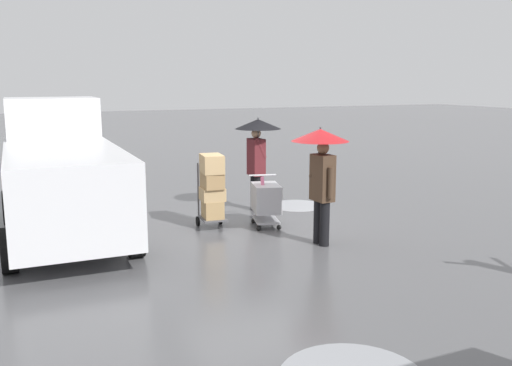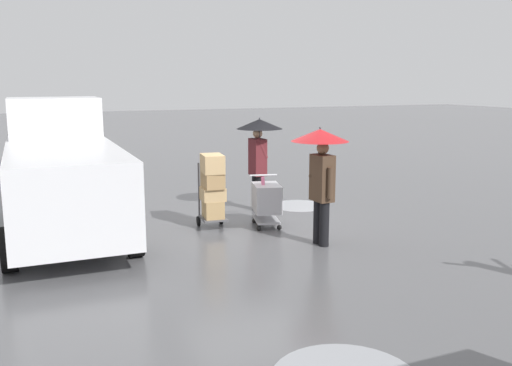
{
  "view_description": "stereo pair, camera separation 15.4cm",
  "coord_description": "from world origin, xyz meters",
  "px_view_note": "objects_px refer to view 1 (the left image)",
  "views": [
    {
      "loc": [
        4.28,
        10.03,
        2.97
      ],
      "look_at": [
        0.13,
        0.58,
        1.05
      ],
      "focal_mm": 38.93,
      "sensor_mm": 36.0,
      "label": 1
    },
    {
      "loc": [
        4.14,
        10.09,
        2.97
      ],
      "look_at": [
        0.13,
        0.58,
        1.05
      ],
      "focal_mm": 38.93,
      "sensor_mm": 36.0,
      "label": 2
    }
  ],
  "objects_px": {
    "cargo_van_parked_right": "(62,176)",
    "pedestrian_pink_side": "(321,158)",
    "shopping_cart_vendor": "(266,199)",
    "hand_dolly_boxes": "(212,186)",
    "pedestrian_black_side": "(257,142)"
  },
  "relations": [
    {
      "from": "hand_dolly_boxes",
      "to": "pedestrian_pink_side",
      "type": "relative_size",
      "value": 0.7
    },
    {
      "from": "cargo_van_parked_right",
      "to": "pedestrian_pink_side",
      "type": "distance_m",
      "value": 4.92
    },
    {
      "from": "pedestrian_pink_side",
      "to": "hand_dolly_boxes",
      "type": "bearing_deg",
      "value": -50.8
    },
    {
      "from": "cargo_van_parked_right",
      "to": "shopping_cart_vendor",
      "type": "xyz_separation_m",
      "value": [
        -3.85,
        0.95,
        -0.61
      ]
    },
    {
      "from": "shopping_cart_vendor",
      "to": "pedestrian_pink_side",
      "type": "height_order",
      "value": "pedestrian_pink_side"
    },
    {
      "from": "shopping_cart_vendor",
      "to": "pedestrian_pink_side",
      "type": "xyz_separation_m",
      "value": [
        -0.39,
        1.5,
        1.02
      ]
    },
    {
      "from": "hand_dolly_boxes",
      "to": "pedestrian_pink_side",
      "type": "xyz_separation_m",
      "value": [
        -1.45,
        1.78,
        0.71
      ]
    },
    {
      "from": "hand_dolly_boxes",
      "to": "cargo_van_parked_right",
      "type": "bearing_deg",
      "value": -13.51
    },
    {
      "from": "hand_dolly_boxes",
      "to": "pedestrian_black_side",
      "type": "height_order",
      "value": "pedestrian_black_side"
    },
    {
      "from": "pedestrian_pink_side",
      "to": "shopping_cart_vendor",
      "type": "bearing_deg",
      "value": -75.23
    },
    {
      "from": "hand_dolly_boxes",
      "to": "pedestrian_black_side",
      "type": "bearing_deg",
      "value": -143.62
    },
    {
      "from": "shopping_cart_vendor",
      "to": "hand_dolly_boxes",
      "type": "relative_size",
      "value": 0.69
    },
    {
      "from": "shopping_cart_vendor",
      "to": "pedestrian_pink_side",
      "type": "relative_size",
      "value": 0.49
    },
    {
      "from": "cargo_van_parked_right",
      "to": "pedestrian_pink_side",
      "type": "bearing_deg",
      "value": 149.96
    },
    {
      "from": "shopping_cart_vendor",
      "to": "pedestrian_black_side",
      "type": "xyz_separation_m",
      "value": [
        -0.41,
        -1.37,
        1.02
      ]
    }
  ]
}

